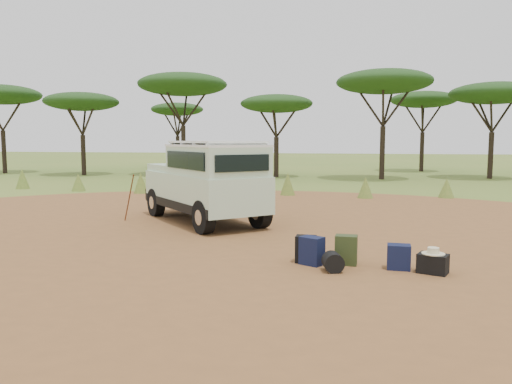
% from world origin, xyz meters
% --- Properties ---
extents(ground, '(140.00, 140.00, 0.00)m').
position_xyz_m(ground, '(0.00, 0.00, 0.00)').
color(ground, '#57772A').
rests_on(ground, ground).
extents(dirt_clearing, '(23.00, 23.00, 0.01)m').
position_xyz_m(dirt_clearing, '(0.00, 0.00, 0.00)').
color(dirt_clearing, brown).
rests_on(dirt_clearing, ground).
extents(grass_fringe, '(36.60, 1.60, 0.90)m').
position_xyz_m(grass_fringe, '(0.12, 8.67, 0.40)').
color(grass_fringe, '#57772A').
rests_on(grass_fringe, ground).
extents(acacia_treeline, '(46.70, 13.20, 6.26)m').
position_xyz_m(acacia_treeline, '(0.75, 19.81, 4.87)').
color(acacia_treeline, black).
rests_on(acacia_treeline, ground).
extents(safari_vehicle, '(4.25, 4.41, 2.16)m').
position_xyz_m(safari_vehicle, '(-1.20, 1.90, 1.04)').
color(safari_vehicle, silver).
rests_on(safari_vehicle, ground).
extents(walking_staff, '(0.46, 0.32, 1.28)m').
position_xyz_m(walking_staff, '(-3.25, 1.58, 0.64)').
color(walking_staff, brown).
rests_on(walking_staff, ground).
extents(backpack_black, '(0.36, 0.27, 0.49)m').
position_xyz_m(backpack_black, '(1.84, -1.93, 0.24)').
color(backpack_black, black).
rests_on(backpack_black, ground).
extents(backpack_navy, '(0.47, 0.42, 0.50)m').
position_xyz_m(backpack_navy, '(1.96, -2.08, 0.25)').
color(backpack_navy, '#121A3A').
rests_on(backpack_navy, ground).
extents(backpack_olive, '(0.39, 0.29, 0.53)m').
position_xyz_m(backpack_olive, '(2.55, -1.94, 0.26)').
color(backpack_olive, '#2F3D1C').
rests_on(backpack_olive, ground).
extents(duffel_navy, '(0.39, 0.30, 0.43)m').
position_xyz_m(duffel_navy, '(3.43, -2.09, 0.21)').
color(duffel_navy, '#121A3A').
rests_on(duffel_navy, ground).
extents(hard_case, '(0.55, 0.47, 0.33)m').
position_xyz_m(hard_case, '(3.96, -2.24, 0.16)').
color(hard_case, black).
rests_on(hard_case, ground).
extents(stuff_sack, '(0.40, 0.40, 0.33)m').
position_xyz_m(stuff_sack, '(2.35, -2.46, 0.16)').
color(stuff_sack, black).
rests_on(stuff_sack, ground).
extents(safari_hat, '(0.37, 0.37, 0.11)m').
position_xyz_m(safari_hat, '(3.96, -2.24, 0.37)').
color(safari_hat, beige).
rests_on(safari_hat, hard_case).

